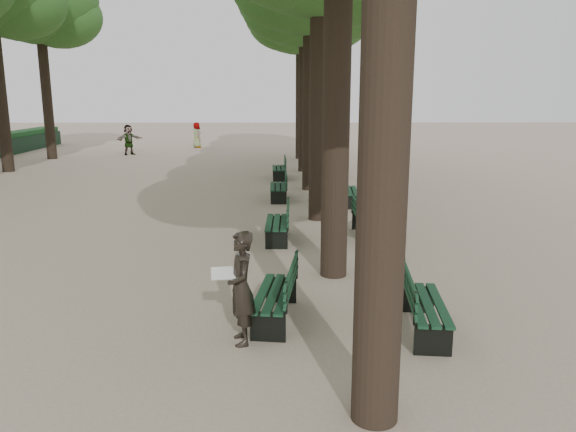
{
  "coord_description": "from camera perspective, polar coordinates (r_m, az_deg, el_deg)",
  "views": [
    {
      "loc": [
        0.48,
        -7.6,
        3.55
      ],
      "look_at": [
        0.6,
        3.0,
        1.2
      ],
      "focal_mm": 35.0,
      "sensor_mm": 36.0,
      "label": 1
    }
  ],
  "objects": [
    {
      "name": "bench_right_1",
      "position": [
        14.14,
        8.13,
        -1.03
      ],
      "size": [
        0.66,
        1.83,
        0.92
      ],
      "color": "black",
      "rests_on": "ground"
    },
    {
      "name": "bench_right_2",
      "position": [
        18.17,
        6.17,
        2.03
      ],
      "size": [
        0.69,
        1.83,
        0.92
      ],
      "color": "black",
      "rests_on": "ground"
    },
    {
      "name": "man_with_map",
      "position": [
        8.05,
        -4.78,
        -7.3
      ],
      "size": [
        0.67,
        0.72,
        1.65
      ],
      "color": "black",
      "rests_on": "ground"
    },
    {
      "name": "pedestrian_d",
      "position": [
        37.25,
        -9.25,
        8.12
      ],
      "size": [
        0.66,
        0.86,
        1.64
      ],
      "primitive_type": "imported",
      "rotation": [
        0.0,
        0.0,
        2.05
      ],
      "color": "#262628",
      "rests_on": "ground"
    },
    {
      "name": "pedestrian_e",
      "position": [
        33.81,
        -15.88,
        7.46
      ],
      "size": [
        1.4,
        1.36,
        1.73
      ],
      "primitive_type": "imported",
      "rotation": [
        0.0,
        0.0,
        0.76
      ],
      "color": "#262628",
      "rests_on": "ground"
    },
    {
      "name": "bench_left_1",
      "position": [
        13.67,
        -1.11,
        -1.38
      ],
      "size": [
        0.6,
        1.81,
        0.92
      ],
      "color": "black",
      "rests_on": "ground"
    },
    {
      "name": "ground",
      "position": [
        8.4,
        -3.96,
        -12.52
      ],
      "size": [
        120.0,
        120.0,
        0.0
      ],
      "primitive_type": "plane",
      "color": "tan",
      "rests_on": "ground"
    },
    {
      "name": "bench_left_2",
      "position": [
        18.86,
        -0.99,
        2.48
      ],
      "size": [
        0.59,
        1.81,
        0.92
      ],
      "color": "black",
      "rests_on": "ground"
    },
    {
      "name": "bench_right_0",
      "position": [
        8.8,
        13.78,
        -9.75
      ],
      "size": [
        0.75,
        1.85,
        0.92
      ],
      "color": "black",
      "rests_on": "ground"
    },
    {
      "name": "tree_far_5",
      "position": [
        33.36,
        -24.05,
        19.38
      ],
      "size": [
        6.0,
        6.0,
        10.45
      ],
      "color": "#33261C",
      "rests_on": "ground"
    },
    {
      "name": "bench_left_0",
      "position": [
        8.97,
        -1.34,
        -8.93
      ],
      "size": [
        0.79,
        1.86,
        0.92
      ],
      "color": "black",
      "rests_on": "ground"
    },
    {
      "name": "bench_left_3",
      "position": [
        23.51,
        -0.93,
        4.47
      ],
      "size": [
        0.61,
        1.81,
        0.92
      ],
      "color": "black",
      "rests_on": "ground"
    },
    {
      "name": "tree_central_5",
      "position": [
        30.89,
        1.33,
        20.11
      ],
      "size": [
        6.0,
        6.0,
        9.95
      ],
      "color": "#33261C",
      "rests_on": "ground"
    },
    {
      "name": "pedestrian_c",
      "position": [
        32.73,
        5.07,
        7.77
      ],
      "size": [
        1.05,
        0.4,
        1.77
      ],
      "primitive_type": "imported",
      "rotation": [
        0.0,
        0.0,
        3.19
      ],
      "color": "#262628",
      "rests_on": "ground"
    },
    {
      "name": "bench_right_3",
      "position": [
        23.87,
        4.54,
        4.56
      ],
      "size": [
        0.73,
        1.84,
        0.92
      ],
      "color": "black",
      "rests_on": "ground"
    }
  ]
}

